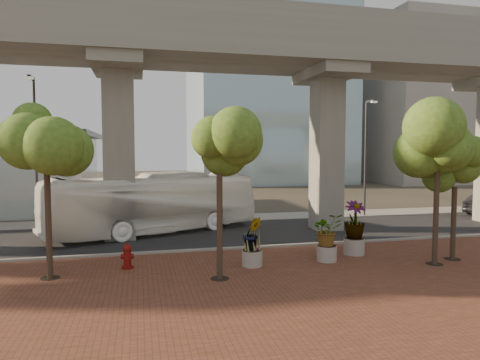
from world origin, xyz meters
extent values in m
plane|color=#312E24|center=(0.00, 0.00, 0.00)|extent=(160.00, 160.00, 0.00)
cube|color=brown|center=(0.00, -8.00, 0.03)|extent=(70.00, 13.00, 0.06)
cube|color=black|center=(0.00, 2.00, 0.02)|extent=(90.00, 8.00, 0.04)
cube|color=gray|center=(0.00, -2.00, 0.08)|extent=(70.00, 0.25, 0.16)
cube|color=gray|center=(0.00, 7.50, 0.03)|extent=(90.00, 3.00, 0.06)
cube|color=gray|center=(0.00, 0.40, 10.50)|extent=(72.00, 2.40, 1.80)
cube|color=gray|center=(0.00, 3.60, 10.50)|extent=(72.00, 2.40, 1.80)
cube|color=gray|center=(0.00, -0.70, 11.90)|extent=(72.00, 0.12, 1.00)
cube|color=gray|center=(0.00, 4.70, 11.90)|extent=(72.00, 0.12, 1.00)
cube|color=#A09990|center=(38.00, 36.00, 12.00)|extent=(18.00, 16.00, 24.00)
imported|color=white|center=(-4.17, 3.14, 1.73)|extent=(12.58, 7.34, 3.45)
cylinder|color=maroon|center=(-5.49, -4.27, 0.11)|extent=(0.46, 0.46, 0.10)
cylinder|color=maroon|center=(-5.49, -4.27, 0.49)|extent=(0.31, 0.31, 0.75)
sphere|color=maroon|center=(-5.49, -4.27, 0.86)|extent=(0.36, 0.36, 0.36)
cylinder|color=maroon|center=(-5.49, -4.27, 1.03)|extent=(0.10, 0.10, 0.13)
cylinder|color=maroon|center=(-5.49, -4.27, 0.55)|extent=(0.52, 0.21, 0.21)
cylinder|color=#9D988E|center=(2.83, -5.05, 0.39)|extent=(0.85, 0.85, 0.66)
imported|color=#375C18|center=(2.83, -5.05, 1.43)|extent=(1.88, 1.88, 1.41)
cylinder|color=#A2A093|center=(4.56, -4.23, 0.42)|extent=(0.94, 0.94, 0.73)
imported|color=#375C18|center=(4.56, -4.23, 1.65)|extent=(2.29, 2.29, 1.72)
cylinder|color=#A9A199|center=(-0.50, -5.08, 0.39)|extent=(0.84, 0.84, 0.65)
imported|color=#375C18|center=(-0.50, -5.08, 1.41)|extent=(1.87, 1.87, 1.40)
cylinder|color=#473629|center=(-8.26, -4.98, 2.08)|extent=(0.22, 0.22, 4.03)
cylinder|color=black|center=(-8.26, -4.98, 0.07)|extent=(0.70, 0.70, 0.01)
cylinder|color=#473629|center=(-2.12, -6.51, 2.01)|extent=(0.22, 0.22, 3.90)
cylinder|color=black|center=(-2.12, -6.51, 0.07)|extent=(0.70, 0.70, 0.01)
cylinder|color=#473629|center=(7.00, -6.56, 2.15)|extent=(0.22, 0.22, 4.18)
cylinder|color=black|center=(7.00, -6.56, 0.07)|extent=(0.70, 0.70, 0.01)
cylinder|color=#473629|center=(8.30, -6.04, 1.65)|extent=(0.22, 0.22, 3.17)
cylinder|color=black|center=(8.30, -6.04, 0.07)|extent=(0.70, 0.70, 0.01)
cylinder|color=#292A2E|center=(-10.93, 5.62, 4.51)|extent=(0.16, 0.16, 8.93)
cube|color=#292A2E|center=(-10.93, 5.06, 8.97)|extent=(0.17, 1.12, 0.17)
cube|color=silver|center=(-10.93, 4.50, 8.86)|extent=(0.45, 0.22, 0.13)
cylinder|color=#2F2E34|center=(11.08, 6.41, 4.17)|extent=(0.14, 0.14, 8.25)
cube|color=#2F2E34|center=(11.08, 5.90, 8.29)|extent=(0.15, 1.03, 0.15)
cube|color=silver|center=(11.08, 5.38, 8.19)|extent=(0.41, 0.21, 0.12)
camera|label=1|loc=(-4.95, -21.81, 4.82)|focal=32.00mm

